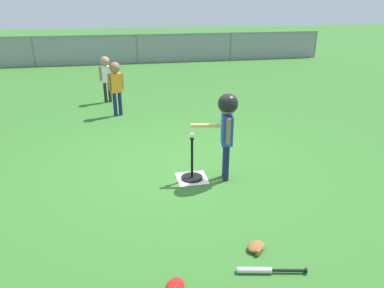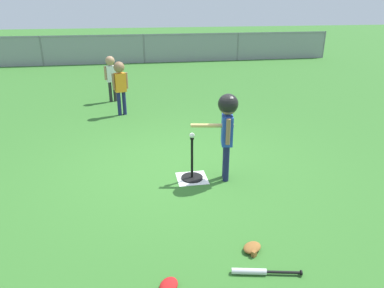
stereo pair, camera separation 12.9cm
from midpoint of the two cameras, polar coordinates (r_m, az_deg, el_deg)
name	(u,v)px [view 1 (the left image)]	position (r m, az deg, el deg)	size (l,w,h in m)	color
ground_plane	(178,167)	(5.63, -2.91, -3.69)	(60.00, 60.00, 0.00)	#336B28
home_plate	(192,178)	(5.28, -0.70, -5.50)	(0.44, 0.44, 0.01)	white
batting_tee	(192,172)	(5.24, -0.71, -4.57)	(0.32, 0.32, 0.64)	black
baseball_on_tee	(192,135)	(5.00, -0.74, 1.39)	(0.07, 0.07, 0.07)	white
batter_child	(227,120)	(4.95, 4.88, 3.92)	(0.65, 0.36, 1.28)	#191E4C
fielder_deep_right	(116,82)	(8.13, -12.57, 9.73)	(0.34, 0.24, 1.20)	#191E4C
fielder_deep_left	(106,73)	(9.34, -14.04, 10.96)	(0.33, 0.23, 1.16)	#262626
spare_bat_silver	(262,270)	(3.69, 10.06, -19.31)	(0.67, 0.20, 0.06)	silver
glove_by_plate	(256,247)	(3.95, 9.29, -15.94)	(0.27, 0.26, 0.07)	brown
glove_near_bats	(175,286)	(3.49, -3.82, -21.82)	(0.25, 0.27, 0.07)	#B21919
outfield_fence	(137,48)	(15.23, -9.07, 14.98)	(16.06, 0.06, 1.15)	slate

